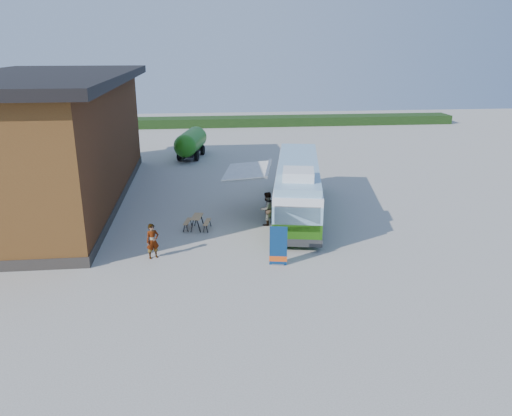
{
  "coord_description": "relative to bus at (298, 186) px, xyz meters",
  "views": [
    {
      "loc": [
        -1.52,
        -20.0,
        9.05
      ],
      "look_at": [
        0.98,
        3.1,
        1.4
      ],
      "focal_mm": 35.0,
      "sensor_mm": 36.0,
      "label": 1
    }
  ],
  "objects": [
    {
      "name": "hedge",
      "position": [
        4.4,
        31.98,
        -1.12
      ],
      "size": [
        40.0,
        3.0,
        1.0
      ],
      "primitive_type": "cube",
      "color": "#264419",
      "rests_on": "ground"
    },
    {
      "name": "person_b",
      "position": [
        -1.91,
        -1.55,
        -0.73
      ],
      "size": [
        1.1,
        1.05,
        1.78
      ],
      "primitive_type": "imported",
      "rotation": [
        0.0,
        0.0,
        -2.53
      ],
      "color": "#999999",
      "rests_on": "ground"
    },
    {
      "name": "bus",
      "position": [
        0.0,
        0.0,
        0.0
      ],
      "size": [
        4.38,
        11.27,
        3.39
      ],
      "rotation": [
        0.0,
        0.0,
        -0.19
      ],
      "color": "#2D6F12",
      "rests_on": "ground"
    },
    {
      "name": "picnic_table",
      "position": [
        -5.54,
        -1.83,
        -1.09
      ],
      "size": [
        1.44,
        1.33,
        0.71
      ],
      "rotation": [
        0.0,
        0.0,
        -0.2
      ],
      "color": "tan",
      "rests_on": "ground"
    },
    {
      "name": "awning",
      "position": [
        -2.57,
        0.28,
        0.85
      ],
      "size": [
        3.1,
        4.27,
        0.5
      ],
      "rotation": [
        0.0,
        0.0,
        -0.19
      ],
      "color": "white",
      "rests_on": "ground"
    },
    {
      "name": "slurry_tanker",
      "position": [
        -6.09,
        15.37,
        -0.3
      ],
      "size": [
        2.67,
        6.09,
        2.28
      ],
      "rotation": [
        0.0,
        0.0,
        -0.21
      ],
      "color": "#257B16",
      "rests_on": "ground"
    },
    {
      "name": "ground",
      "position": [
        -3.6,
        -6.02,
        -1.62
      ],
      "size": [
        100.0,
        100.0,
        0.0
      ],
      "primitive_type": "plane",
      "color": "#BCB7AD",
      "rests_on": "ground"
    },
    {
      "name": "person_a",
      "position": [
        -7.47,
        -5.24,
        -0.82
      ],
      "size": [
        0.69,
        0.59,
        1.59
      ],
      "primitive_type": "imported",
      "rotation": [
        0.0,
        0.0,
        0.43
      ],
      "color": "#999999",
      "rests_on": "ground"
    },
    {
      "name": "banner",
      "position": [
        -2.07,
        -6.58,
        -0.9
      ],
      "size": [
        0.76,
        0.28,
        1.76
      ],
      "rotation": [
        0.0,
        0.0,
        -0.19
      ],
      "color": "navy",
      "rests_on": "ground"
    },
    {
      "name": "barn",
      "position": [
        -14.1,
        3.98,
        1.97
      ],
      "size": [
        9.6,
        21.2,
        7.5
      ],
      "color": "brown",
      "rests_on": "ground"
    }
  ]
}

